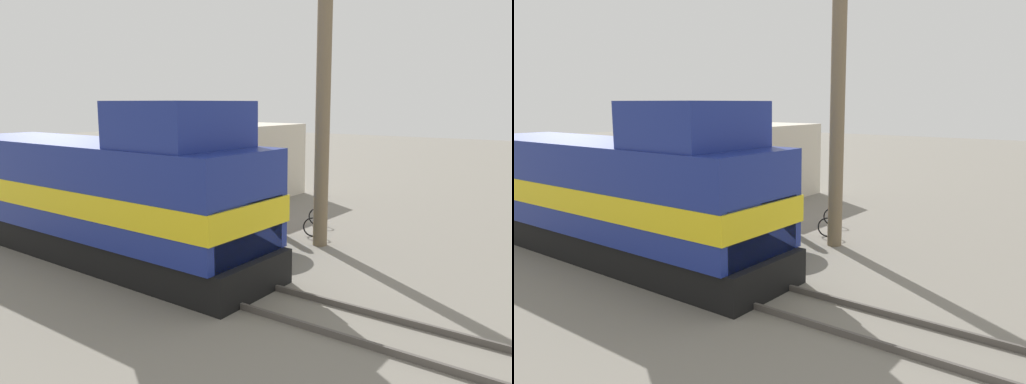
% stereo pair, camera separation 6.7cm
% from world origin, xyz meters
% --- Properties ---
extents(ground_plane, '(120.00, 120.00, 0.00)m').
position_xyz_m(ground_plane, '(0.00, 0.00, 0.00)').
color(ground_plane, slate).
extents(rail_near, '(0.08, 29.93, 0.15)m').
position_xyz_m(rail_near, '(-0.72, 0.00, 0.07)').
color(rail_near, '#4C4742').
rests_on(rail_near, ground_plane).
extents(rail_far, '(0.08, 29.93, 0.15)m').
position_xyz_m(rail_far, '(0.72, 0.00, 0.07)').
color(rail_far, '#4C4742').
rests_on(rail_far, ground_plane).
extents(locomotive, '(3.18, 12.69, 4.74)m').
position_xyz_m(locomotive, '(0.00, 1.79, 1.94)').
color(locomotive, black).
rests_on(locomotive, ground_plane).
extents(utility_pole, '(1.80, 0.47, 11.66)m').
position_xyz_m(utility_pole, '(5.00, -2.98, 5.87)').
color(utility_pole, '#726047').
rests_on(utility_pole, ground_plane).
extents(vendor_umbrella, '(2.53, 2.53, 2.09)m').
position_xyz_m(vendor_umbrella, '(3.51, -1.09, 1.81)').
color(vendor_umbrella, '#4C4C4C').
rests_on(vendor_umbrella, ground_plane).
extents(billboard_sign, '(2.17, 0.12, 3.88)m').
position_xyz_m(billboard_sign, '(6.51, 3.04, 2.91)').
color(billboard_sign, '#595959').
rests_on(billboard_sign, ground_plane).
extents(shrub_cluster, '(0.77, 0.77, 0.77)m').
position_xyz_m(shrub_cluster, '(2.96, -1.93, 0.39)').
color(shrub_cluster, '#236028').
rests_on(shrub_cluster, ground_plane).
extents(person_bystander, '(0.34, 0.34, 1.80)m').
position_xyz_m(person_bystander, '(5.19, -1.30, 0.98)').
color(person_bystander, '#2D3347').
rests_on(person_bystander, ground_plane).
extents(bicycle, '(1.87, 1.35, 0.70)m').
position_xyz_m(bicycle, '(6.53, -1.92, 0.36)').
color(bicycle, black).
rests_on(bicycle, ground_plane).
extents(building_block_distant, '(5.23, 4.89, 3.63)m').
position_xyz_m(building_block_distant, '(10.53, 4.98, 1.82)').
color(building_block_distant, beige).
rests_on(building_block_distant, ground_plane).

